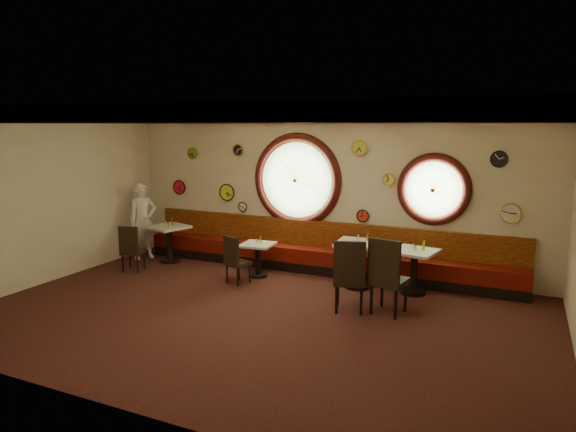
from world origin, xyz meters
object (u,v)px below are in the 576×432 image
object	(u,v)px
condiment_d_bottle	(424,245)
table_b	(258,256)
condiment_b_bottle	(261,240)
condiment_c_bottle	(368,237)
chair_b	(235,257)
table_a	(169,239)
condiment_d_pepper	(415,248)
condiment_a_salt	(166,222)
condiment_d_salt	(413,246)
condiment_c_salt	(358,238)
condiment_a_pepper	(168,225)
condiment_a_bottle	(172,222)
chair_c	(350,271)
condiment_b_salt	(256,241)
chair_d	(387,272)
table_c	(358,259)
table_d	(414,266)
condiment_c_pepper	(358,239)
condiment_b_pepper	(258,242)
chair_a	(131,246)
waiter	(143,221)

from	to	relation	value
condiment_d_bottle	table_b	bearing A→B (deg)	-174.78
condiment_b_bottle	condiment_c_bottle	world-z (taller)	condiment_c_bottle
chair_b	condiment_c_bottle	xyz separation A→B (m)	(2.30, 0.95, 0.41)
table_a	condiment_d_pepper	bearing A→B (deg)	-0.09
condiment_a_salt	condiment_d_salt	size ratio (longest dim) A/B	0.95
condiment_c_salt	condiment_a_pepper	size ratio (longest dim) A/B	1.23
table_b	condiment_a_pepper	bearing A→B (deg)	177.57
condiment_a_bottle	condiment_d_bottle	distance (m)	5.43
chair_c	condiment_b_salt	distance (m)	2.61
chair_d	condiment_d_bottle	distance (m)	1.36
table_c	condiment_a_pepper	bearing A→B (deg)	-179.04
chair_d	condiment_d_salt	xyz separation A→B (m)	(0.15, 1.32, 0.14)
condiment_b_salt	table_d	bearing A→B (deg)	3.53
condiment_b_salt	condiment_c_pepper	xyz separation A→B (m)	(2.05, 0.12, 0.21)
table_d	chair_c	distance (m)	1.59
condiment_a_bottle	condiment_d_salt	bearing A→B (deg)	0.72
condiment_b_salt	condiment_d_bottle	bearing A→B (deg)	4.40
table_b	condiment_c_salt	xyz separation A→B (m)	(1.98, 0.27, 0.50)
condiment_a_pepper	condiment_b_bottle	size ratio (longest dim) A/B	0.65
condiment_b_bottle	condiment_d_salt	bearing A→B (deg)	4.56
condiment_a_pepper	condiment_c_bottle	world-z (taller)	condiment_c_bottle
condiment_a_salt	condiment_d_salt	xyz separation A→B (m)	(5.44, 0.03, -0.00)
condiment_a_salt	condiment_a_bottle	size ratio (longest dim) A/B	0.54
condiment_b_pepper	condiment_a_bottle	size ratio (longest dim) A/B	0.55
chair_b	condiment_c_salt	world-z (taller)	condiment_c_salt
condiment_a_pepper	condiment_d_pepper	xyz separation A→B (m)	(5.30, 0.07, 0.00)
chair_a	condiment_c_salt	world-z (taller)	condiment_c_salt
chair_b	condiment_c_salt	distance (m)	2.35
table_b	condiment_d_salt	xyz separation A→B (m)	(3.00, 0.30, 0.43)
table_d	condiment_d_bottle	world-z (taller)	condiment_d_bottle
table_d	condiment_c_bottle	world-z (taller)	condiment_c_bottle
condiment_b_bottle	waiter	xyz separation A→B (m)	(-3.05, 0.12, 0.12)
chair_a	chair_d	world-z (taller)	chair_d
chair_d	condiment_c_salt	distance (m)	1.56
chair_b	condiment_a_salt	xyz separation A→B (m)	(-2.29, 0.91, 0.32)
waiter	condiment_b_bottle	bearing A→B (deg)	-62.75
chair_b	condiment_c_bottle	size ratio (longest dim) A/B	3.56
table_a	chair_d	xyz separation A→B (m)	(5.14, -1.19, 0.21)
table_c	condiment_c_bottle	distance (m)	0.45
condiment_c_salt	condiment_a_pepper	world-z (taller)	condiment_c_salt
condiment_a_pepper	condiment_a_bottle	size ratio (longest dim) A/B	0.51
table_b	condiment_d_bottle	size ratio (longest dim) A/B	3.75
chair_c	condiment_d_pepper	size ratio (longest dim) A/B	7.00
condiment_b_bottle	table_d	bearing A→B (deg)	3.16
condiment_d_pepper	table_c	bearing A→B (deg)	-179.99
chair_b	condiment_a_bottle	size ratio (longest dim) A/B	3.24
table_b	condiment_c_salt	distance (m)	2.06
table_c	chair_a	bearing A→B (deg)	-167.92
condiment_a_salt	waiter	size ratio (longest dim) A/B	0.06
chair_b	waiter	size ratio (longest dim) A/B	0.34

